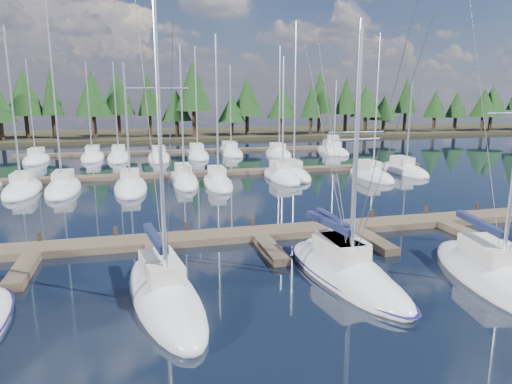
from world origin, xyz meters
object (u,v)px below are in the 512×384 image
object	(u,v)px
front_sailboat_5	(494,275)
motor_yacht_right	(332,149)
front_sailboat_3	(345,269)
front_sailboat_4	(345,273)
front_sailboat_2	(164,294)
main_dock	(260,237)

from	to	relation	value
front_sailboat_5	motor_yacht_right	bearing A→B (deg)	75.13
front_sailboat_3	front_sailboat_4	bearing A→B (deg)	-117.54
front_sailboat_5	motor_yacht_right	xyz separation A→B (m)	(12.13, 45.69, 0.18)
front_sailboat_3	front_sailboat_5	size ratio (longest dim) A/B	0.89
front_sailboat_4	motor_yacht_right	bearing A→B (deg)	67.07
front_sailboat_2	front_sailboat_3	size ratio (longest dim) A/B	1.27
front_sailboat_2	front_sailboat_4	xyz separation A→B (m)	(8.07, 0.33, -0.03)
front_sailboat_4	front_sailboat_5	bearing A→B (deg)	-16.63
front_sailboat_4	motor_yacht_right	world-z (taller)	front_sailboat_4
main_dock	motor_yacht_right	distance (m)	42.74
front_sailboat_3	front_sailboat_5	world-z (taller)	front_sailboat_5
front_sailboat_3	front_sailboat_2	bearing A→B (deg)	-174.54
motor_yacht_right	main_dock	bearing A→B (deg)	-119.15
front_sailboat_3	motor_yacht_right	bearing A→B (deg)	67.13
front_sailboat_4	front_sailboat_5	world-z (taller)	front_sailboat_5
front_sailboat_2	front_sailboat_3	xyz separation A→B (m)	(8.31, 0.79, -0.03)
front_sailboat_2	motor_yacht_right	size ratio (longest dim) A/B	1.75
front_sailboat_3	motor_yacht_right	xyz separation A→B (m)	(18.27, 43.31, 0.19)
front_sailboat_2	front_sailboat_3	distance (m)	8.35
main_dock	front_sailboat_5	xyz separation A→B (m)	(8.68, -8.36, 0.07)
main_dock	front_sailboat_5	world-z (taller)	front_sailboat_5
front_sailboat_2	front_sailboat_4	distance (m)	8.07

